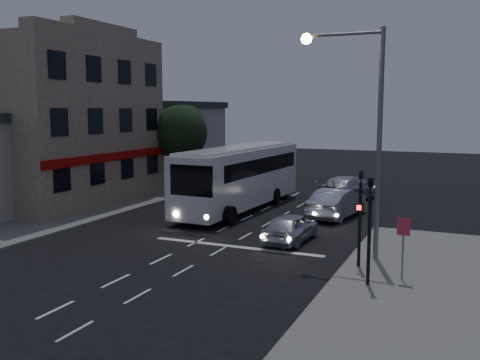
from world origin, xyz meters
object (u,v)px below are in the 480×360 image
at_px(car_sedan_b, 349,188).
at_px(street_tree, 180,130).
at_px(tour_bus, 240,176).
at_px(traffic_signal_main, 360,207).
at_px(streetlight, 363,117).
at_px(car_suv, 291,227).
at_px(regulatory_sign, 403,239).
at_px(car_sedan_a, 337,203).
at_px(traffic_signal_side, 370,218).

relative_size(car_sedan_b, street_tree, 0.91).
height_order(tour_bus, car_sedan_b, tour_bus).
height_order(traffic_signal_main, streetlight, streetlight).
height_order(tour_bus, street_tree, street_tree).
bearing_deg(car_suv, regulatory_sign, 145.53).
distance_m(car_suv, car_sedan_a, 6.36).
bearing_deg(car_suv, streetlight, 157.36).
xyz_separation_m(car_sedan_b, regulatory_sign, (5.30, -16.28, 0.77)).
relative_size(regulatory_sign, street_tree, 0.35).
bearing_deg(street_tree, car_sedan_a, -20.95).
xyz_separation_m(car_suv, regulatory_sign, (5.38, -4.04, 0.91)).
relative_size(traffic_signal_main, street_tree, 0.66).
bearing_deg(streetlight, car_sedan_b, 103.58).
height_order(tour_bus, traffic_signal_side, traffic_signal_side).
height_order(traffic_signal_main, traffic_signal_side, same).
bearing_deg(streetlight, car_sedan_a, 109.21).
xyz_separation_m(traffic_signal_side, street_tree, (-16.51, 16.22, 2.08)).
distance_m(car_suv, traffic_signal_side, 6.87).
distance_m(tour_bus, car_sedan_b, 8.03).
height_order(regulatory_sign, streetlight, streetlight).
xyz_separation_m(car_sedan_a, regulatory_sign, (4.72, -10.37, 0.78)).
distance_m(tour_bus, regulatory_sign, 14.87).
bearing_deg(traffic_signal_side, street_tree, 135.50).
bearing_deg(tour_bus, traffic_signal_main, -43.96).
bearing_deg(street_tree, tour_bus, -35.26).
relative_size(tour_bus, regulatory_sign, 5.67).
relative_size(traffic_signal_main, streetlight, 0.46).
relative_size(car_sedan_b, regulatory_sign, 2.57).
bearing_deg(streetlight, tour_bus, 137.44).
xyz_separation_m(tour_bus, car_suv, (5.24, -6.36, -1.37)).
bearing_deg(street_tree, streetlight, -39.51).
distance_m(car_sedan_a, street_tree, 14.18).
xyz_separation_m(car_sedan_b, street_tree, (-12.20, -1.02, 3.68)).
xyz_separation_m(car_suv, car_sedan_b, (0.08, 12.25, 0.14)).
height_order(car_sedan_a, traffic_signal_main, traffic_signal_main).
distance_m(car_suv, street_tree, 16.96).
height_order(car_suv, traffic_signal_main, traffic_signal_main).
distance_m(regulatory_sign, streetlight, 5.18).
bearing_deg(traffic_signal_main, car_sedan_a, 107.89).
xyz_separation_m(car_sedan_a, car_sedan_b, (-0.58, 5.92, 0.00)).
xyz_separation_m(traffic_signal_main, street_tree, (-15.81, 14.25, 2.08)).
relative_size(car_suv, car_sedan_b, 0.71).
xyz_separation_m(car_sedan_a, street_tree, (-12.79, 4.90, 3.68)).
bearing_deg(regulatory_sign, car_sedan_b, 108.03).
xyz_separation_m(regulatory_sign, streetlight, (-1.96, 2.44, 4.14)).
relative_size(car_sedan_b, streetlight, 0.63).
bearing_deg(street_tree, traffic_signal_side, -44.50).
distance_m(traffic_signal_main, streetlight, 3.61).
xyz_separation_m(traffic_signal_main, streetlight, (-0.26, 1.42, 3.31)).
bearing_deg(car_sedan_a, car_suv, 92.69).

